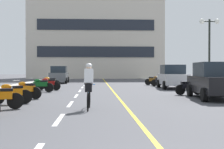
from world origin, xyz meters
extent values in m
plane|color=#47474C|center=(0.00, 21.00, 0.00)|extent=(140.00, 140.00, 0.00)
cube|color=#B7B2A8|center=(-7.20, 24.00, 0.06)|extent=(2.40, 72.00, 0.12)
cube|color=#B7B2A8|center=(7.20, 24.00, 0.06)|extent=(2.40, 72.00, 0.12)
cube|color=silver|center=(-2.00, 6.00, 0.00)|extent=(0.14, 2.20, 0.01)
cube|color=silver|center=(-2.00, 10.00, 0.00)|extent=(0.14, 2.20, 0.01)
cube|color=silver|center=(-2.00, 14.00, 0.00)|extent=(0.14, 2.20, 0.01)
cube|color=silver|center=(-2.00, 18.00, 0.00)|extent=(0.14, 2.20, 0.01)
cube|color=silver|center=(-2.00, 22.00, 0.00)|extent=(0.14, 2.20, 0.01)
cube|color=silver|center=(-2.00, 26.00, 0.00)|extent=(0.14, 2.20, 0.01)
cube|color=silver|center=(-2.00, 30.00, 0.00)|extent=(0.14, 2.20, 0.01)
cube|color=silver|center=(-2.00, 34.00, 0.00)|extent=(0.14, 2.20, 0.01)
cube|color=silver|center=(-2.00, 38.00, 0.00)|extent=(0.14, 2.20, 0.01)
cube|color=silver|center=(-2.00, 42.00, 0.00)|extent=(0.14, 2.20, 0.01)
cube|color=silver|center=(-2.00, 46.00, 0.00)|extent=(0.14, 2.20, 0.01)
cube|color=gold|center=(0.25, 24.00, 0.00)|extent=(0.12, 66.00, 0.01)
cube|color=beige|center=(-0.82, 49.70, 7.06)|extent=(21.77, 9.40, 14.12)
cube|color=#1E232D|center=(-0.82, 44.95, 4.24)|extent=(18.28, 0.10, 1.69)
cube|color=#1E232D|center=(-0.82, 44.95, 8.47)|extent=(18.28, 0.10, 1.69)
cylinder|color=black|center=(7.17, 18.41, 2.58)|extent=(0.14, 0.14, 4.92)
cylinder|color=black|center=(7.17, 18.41, 4.89)|extent=(1.10, 0.08, 0.08)
sphere|color=white|center=(6.62, 18.41, 4.89)|extent=(0.36, 0.36, 0.36)
sphere|color=white|center=(7.72, 18.41, 4.89)|extent=(0.36, 0.36, 0.36)
cylinder|color=black|center=(4.17, 13.32, 0.32)|extent=(0.27, 0.66, 0.64)
cylinder|color=black|center=(5.87, 13.19, 0.32)|extent=(0.27, 0.66, 0.64)
cylinder|color=black|center=(3.96, 10.53, 0.32)|extent=(0.27, 0.66, 0.64)
cube|color=black|center=(4.91, 11.86, 0.72)|extent=(2.02, 4.32, 0.80)
cube|color=#1E2833|center=(4.91, 11.86, 1.47)|extent=(1.73, 2.31, 0.70)
cylinder|color=black|center=(4.20, 21.66, 0.32)|extent=(0.25, 0.65, 0.64)
cylinder|color=black|center=(5.89, 21.58, 0.32)|extent=(0.25, 0.65, 0.64)
cylinder|color=black|center=(4.06, 18.86, 0.32)|extent=(0.25, 0.65, 0.64)
cylinder|color=black|center=(5.75, 18.78, 0.32)|extent=(0.25, 0.65, 0.64)
cube|color=#B7B7BC|center=(4.97, 20.22, 0.72)|extent=(1.91, 4.28, 0.80)
cube|color=#1E2833|center=(4.97, 20.22, 1.47)|extent=(1.67, 2.28, 0.70)
cylinder|color=black|center=(-5.70, 31.39, 0.32)|extent=(0.23, 0.64, 0.64)
cylinder|color=black|center=(-4.00, 31.42, 0.32)|extent=(0.23, 0.64, 0.64)
cylinder|color=black|center=(-5.65, 28.59, 0.32)|extent=(0.23, 0.64, 0.64)
cylinder|color=black|center=(-3.95, 28.62, 0.32)|extent=(0.23, 0.64, 0.64)
cube|color=#4C5156|center=(-4.82, 30.01, 0.72)|extent=(1.77, 4.23, 0.80)
cube|color=#1E2833|center=(-4.82, 30.01, 1.47)|extent=(1.60, 2.23, 0.70)
cylinder|color=black|center=(-3.89, 8.45, 0.30)|extent=(0.61, 0.22, 0.60)
cube|color=black|center=(-4.18, 8.39, 0.72)|extent=(0.48, 0.32, 0.10)
cylinder|color=black|center=(-3.93, 10.19, 0.30)|extent=(0.61, 0.24, 0.60)
cube|color=orange|center=(-4.47, 10.06, 0.52)|extent=(0.94, 0.49, 0.28)
ellipsoid|color=orange|center=(-4.66, 10.01, 0.74)|extent=(0.48, 0.34, 0.22)
cube|color=black|center=(-4.22, 10.12, 0.72)|extent=(0.48, 0.34, 0.10)
cylinder|color=black|center=(-4.91, 12.61, 0.30)|extent=(0.60, 0.30, 0.60)
cylinder|color=black|center=(-3.88, 12.23, 0.30)|extent=(0.60, 0.30, 0.60)
cube|color=orange|center=(-4.39, 12.42, 0.52)|extent=(0.94, 0.57, 0.28)
ellipsoid|color=orange|center=(-4.58, 12.49, 0.74)|extent=(0.50, 0.38, 0.22)
cube|color=black|center=(-4.16, 12.33, 0.72)|extent=(0.50, 0.38, 0.10)
cylinder|color=silver|center=(-4.91, 12.61, 0.90)|extent=(0.23, 0.57, 0.03)
cylinder|color=black|center=(4.98, 14.45, 0.30)|extent=(0.61, 0.21, 0.60)
cylinder|color=black|center=(3.90, 14.24, 0.30)|extent=(0.61, 0.21, 0.60)
cube|color=black|center=(4.44, 14.34, 0.52)|extent=(0.94, 0.45, 0.28)
ellipsoid|color=black|center=(4.64, 14.38, 0.74)|extent=(0.48, 0.32, 0.22)
cube|color=black|center=(4.20, 14.29, 0.72)|extent=(0.48, 0.32, 0.10)
cylinder|color=silver|center=(4.98, 14.45, 0.90)|extent=(0.15, 0.59, 0.03)
cylinder|color=black|center=(-5.01, 16.89, 0.30)|extent=(0.60, 0.13, 0.60)
cylinder|color=black|center=(-3.92, 16.83, 0.30)|extent=(0.60, 0.13, 0.60)
cube|color=#0C4C19|center=(-4.47, 16.86, 0.52)|extent=(0.91, 0.33, 0.28)
ellipsoid|color=#0C4C19|center=(-4.66, 16.87, 0.74)|extent=(0.45, 0.26, 0.22)
cube|color=black|center=(-4.22, 16.84, 0.72)|extent=(0.45, 0.26, 0.10)
cylinder|color=silver|center=(-5.01, 16.89, 0.90)|extent=(0.06, 0.60, 0.03)
cylinder|color=black|center=(-4.78, 18.56, 0.30)|extent=(0.60, 0.10, 0.60)
cylinder|color=black|center=(-3.68, 18.56, 0.30)|extent=(0.60, 0.10, 0.60)
cube|color=maroon|center=(-4.23, 18.56, 0.52)|extent=(0.90, 0.28, 0.28)
ellipsoid|color=maroon|center=(-4.43, 18.56, 0.74)|extent=(0.44, 0.24, 0.22)
cube|color=black|center=(-3.98, 18.56, 0.72)|extent=(0.44, 0.24, 0.10)
cylinder|color=silver|center=(-4.78, 18.56, 0.90)|extent=(0.03, 0.60, 0.03)
cylinder|color=black|center=(-5.16, 21.70, 0.30)|extent=(0.60, 0.13, 0.60)
cylinder|color=black|center=(-4.06, 21.75, 0.30)|extent=(0.60, 0.13, 0.60)
cube|color=orange|center=(-4.61, 21.72, 0.52)|extent=(0.91, 0.32, 0.28)
ellipsoid|color=orange|center=(-4.81, 21.72, 0.74)|extent=(0.45, 0.26, 0.22)
cube|color=black|center=(-4.36, 21.74, 0.72)|extent=(0.45, 0.26, 0.10)
cylinder|color=silver|center=(-5.16, 21.70, 0.90)|extent=(0.06, 0.60, 0.03)
cylinder|color=black|center=(5.22, 22.97, 0.30)|extent=(0.60, 0.27, 0.60)
cylinder|color=black|center=(4.17, 23.29, 0.30)|extent=(0.60, 0.27, 0.60)
cube|color=black|center=(4.69, 23.13, 0.52)|extent=(0.94, 0.53, 0.28)
ellipsoid|color=black|center=(4.88, 23.08, 0.74)|extent=(0.49, 0.36, 0.22)
cube|color=black|center=(4.45, 23.21, 0.72)|extent=(0.49, 0.36, 0.10)
cylinder|color=silver|center=(5.22, 22.97, 0.90)|extent=(0.20, 0.58, 0.03)
cylinder|color=black|center=(5.03, 25.05, 0.30)|extent=(0.61, 0.23, 0.60)
cylinder|color=black|center=(3.96, 25.30, 0.30)|extent=(0.61, 0.23, 0.60)
cube|color=brown|center=(4.50, 25.17, 0.52)|extent=(0.94, 0.48, 0.28)
ellipsoid|color=brown|center=(4.69, 25.13, 0.74)|extent=(0.48, 0.33, 0.22)
cube|color=black|center=(4.25, 25.23, 0.72)|extent=(0.48, 0.33, 0.10)
cylinder|color=silver|center=(5.03, 25.05, 0.90)|extent=(0.17, 0.59, 0.03)
torus|color=black|center=(-1.17, 8.78, 0.34)|extent=(0.06, 0.72, 0.72)
torus|color=black|center=(-1.20, 7.73, 0.34)|extent=(0.06, 0.72, 0.72)
cylinder|color=blue|center=(-1.19, 8.23, 0.64)|extent=(0.07, 0.95, 0.04)
cube|color=black|center=(-1.19, 8.08, 0.86)|extent=(0.11, 0.20, 0.06)
cylinder|color=blue|center=(-1.17, 8.68, 0.89)|extent=(0.42, 0.04, 0.03)
cube|color=black|center=(-1.19, 8.13, 0.79)|extent=(0.25, 0.37, 0.28)
cube|color=white|center=(-1.18, 8.28, 1.19)|extent=(0.34, 0.46, 0.61)
sphere|color=beige|center=(-1.18, 8.41, 1.54)|extent=(0.20, 0.20, 0.20)
ellipsoid|color=white|center=(-1.18, 8.41, 1.61)|extent=(0.24, 0.26, 0.16)
camera|label=1|loc=(-0.94, -2.98, 1.46)|focal=49.11mm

